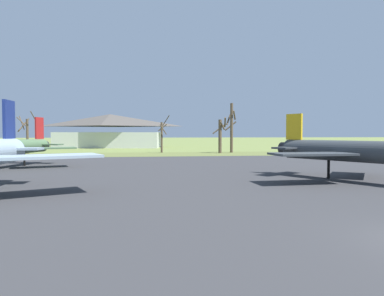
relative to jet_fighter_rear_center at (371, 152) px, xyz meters
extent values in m
cube|color=#333335|center=(-6.24, 3.33, -2.22)|extent=(73.26, 53.91, 0.05)
cube|color=#5F6A35|center=(-6.24, 36.28, -2.22)|extent=(133.26, 12.00, 0.06)
cylinder|color=black|center=(-24.45, 3.79, 0.09)|extent=(1.17, 0.94, 1.14)
cube|color=#8EA3B2|center=(-20.92, -1.95, -0.04)|extent=(6.43, 4.68, 0.15)
cube|color=navy|center=(-24.48, 2.91, 2.19)|extent=(0.26, 1.61, 2.58)
cube|color=#8EA3B2|center=(-23.29, 2.67, 0.21)|extent=(1.82, 1.58, 0.15)
cylinder|color=#33383D|center=(-0.11, 0.21, -0.04)|extent=(7.80, 12.43, 1.54)
cylinder|color=black|center=(-3.49, 6.32, -0.04)|extent=(1.35, 1.26, 1.08)
cube|color=#33383D|center=(-4.14, 0.27, -0.15)|extent=(5.57, 2.80, 0.14)
cube|color=#33383D|center=(1.98, 3.65, -0.15)|extent=(5.20, 5.92, 0.14)
cube|color=yellow|center=(-3.08, 5.58, 1.80)|extent=(0.90, 1.42, 2.15)
cube|color=#33383D|center=(-4.10, 4.81, 0.08)|extent=(2.36, 2.18, 0.14)
cube|color=#33383D|center=(-1.89, 6.03, 0.08)|extent=(2.36, 2.18, 0.14)
cylinder|color=black|center=(-1.53, 2.78, -1.53)|extent=(0.21, 0.21, 1.44)
cylinder|color=#4C6B47|center=(-28.77, 14.41, -0.12)|extent=(4.60, 12.82, 1.48)
cylinder|color=black|center=(-27.12, 20.93, -0.12)|extent=(1.21, 1.05, 1.04)
cube|color=#4C6B47|center=(-25.12, 14.80, -0.23)|extent=(5.88, 3.93, 0.14)
cube|color=#B21E1E|center=(-27.33, 20.10, 1.86)|extent=(0.57, 1.59, 2.48)
cube|color=#4C6B47|center=(-28.77, 20.33, -0.01)|extent=(2.59, 1.91, 0.14)
cube|color=#4C6B47|center=(-25.95, 19.61, -0.01)|extent=(2.59, 1.91, 0.14)
cylinder|color=black|center=(-28.08, 17.15, -1.55)|extent=(0.20, 0.20, 1.38)
cylinder|color=brown|center=(-35.17, 41.22, 0.75)|extent=(0.40, 0.40, 5.98)
cylinder|color=brown|center=(-35.86, 40.64, 3.06)|extent=(1.37, 1.57, 2.39)
cylinder|color=brown|center=(-34.01, 41.03, 4.02)|extent=(0.53, 2.44, 2.03)
cylinder|color=brown|center=(-35.76, 40.29, 3.23)|extent=(2.03, 1.38, 1.69)
cylinder|color=brown|center=(-35.98, 41.88, 2.70)|extent=(1.59, 1.88, 2.42)
cylinder|color=brown|center=(-12.27, 41.15, 0.52)|extent=(0.37, 0.37, 5.52)
cylinder|color=brown|center=(-12.02, 40.58, 1.97)|extent=(1.34, 0.71, 1.82)
cylinder|color=brown|center=(-12.06, 41.89, 2.33)|extent=(1.64, 0.61, 1.33)
cylinder|color=brown|center=(-11.62, 41.91, 3.33)|extent=(1.71, 1.49, 2.52)
cylinder|color=brown|center=(-2.20, 38.20, 0.72)|extent=(0.58, 0.58, 5.94)
cylinder|color=brown|center=(-1.35, 38.03, 3.22)|extent=(0.64, 1.94, 1.75)
cylinder|color=brown|center=(-2.09, 39.37, 2.09)|extent=(2.49, 0.45, 1.92)
cylinder|color=brown|center=(-1.89, 37.77, 2.62)|extent=(1.18, 0.96, 1.53)
cylinder|color=brown|center=(0.24, 39.71, 2.23)|extent=(0.52, 0.52, 8.95)
cylinder|color=brown|center=(0.69, 39.45, 4.55)|extent=(0.87, 1.22, 1.64)
cylinder|color=brown|center=(0.31, 40.70, 2.63)|extent=(2.16, 0.39, 1.80)
cylinder|color=brown|center=(-0.21, 40.13, 3.76)|extent=(1.18, 1.26, 1.97)
cube|color=beige|center=(-23.88, 69.19, -0.34)|extent=(26.50, 16.41, 3.81)
pyramid|color=#4C4742|center=(-23.88, 69.19, 4.61)|extent=(27.82, 17.23, 3.05)
camera|label=1|loc=(-15.51, -22.34, 1.24)|focal=33.01mm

